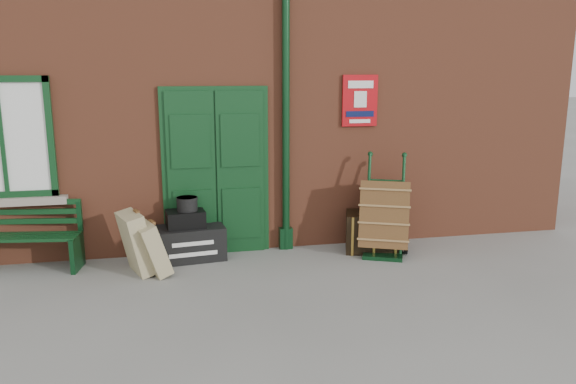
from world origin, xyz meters
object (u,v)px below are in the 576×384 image
object	(u,v)px
bench	(21,234)
dark_trunk	(373,232)
houdini_trunk	(190,243)
porter_trolley	(384,217)

from	to	relation	value
bench	dark_trunk	xyz separation A→B (m)	(4.58, -0.23, -0.18)
bench	dark_trunk	size ratio (longest dim) A/B	2.00
houdini_trunk	bench	bearing A→B (deg)	171.24
porter_trolley	bench	bearing A→B (deg)	-161.08
houdini_trunk	porter_trolley	bearing A→B (deg)	-13.22
bench	porter_trolley	xyz separation A→B (m)	(4.69, -0.36, 0.07)
houdini_trunk	porter_trolley	world-z (taller)	porter_trolley
bench	porter_trolley	distance (m)	4.70
houdini_trunk	dark_trunk	xyz separation A→B (m)	(2.50, -0.16, 0.05)
bench	porter_trolley	bearing A→B (deg)	4.00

